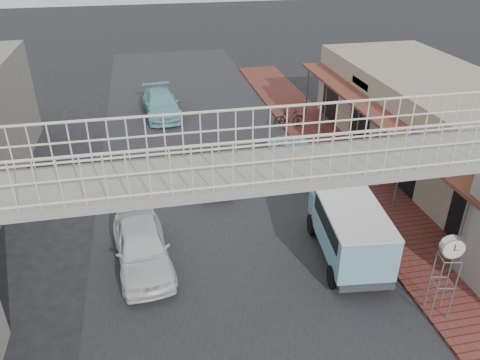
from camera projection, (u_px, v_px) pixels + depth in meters
name	position (u px, v px, depth m)	size (l,w,h in m)	color
ground	(232.00, 245.00, 17.06)	(120.00, 120.00, 0.00)	black
road_strip	(232.00, 245.00, 17.06)	(10.00, 60.00, 0.01)	black
sidewalk	(362.00, 186.00, 20.77)	(3.00, 40.00, 0.10)	brown
shophouse_row	(449.00, 129.00, 21.49)	(7.20, 18.00, 4.00)	gray
footbridge	(260.00, 237.00, 12.10)	(16.40, 2.40, 6.34)	gray
white_hatchback	(142.00, 247.00, 15.76)	(1.75, 4.35, 1.48)	silver
dark_sedan	(212.00, 168.00, 21.05)	(1.39, 4.00, 1.32)	black
angkot_curb	(294.00, 152.00, 22.53)	(2.07, 4.49, 1.25)	#6BB5BB
angkot_far	(161.00, 104.00, 28.35)	(1.99, 4.90, 1.42)	#71B9C5
angkot_van	(350.00, 226.00, 15.76)	(2.40, 4.49, 2.11)	black
motorcycle_near	(352.00, 154.00, 22.46)	(0.64, 1.85, 0.97)	black
motorcycle_far	(289.00, 118.00, 26.54)	(0.49, 1.74, 1.04)	black
street_clock	(451.00, 251.00, 12.88)	(0.70, 0.62, 2.74)	#59595B
arrow_sign	(381.00, 148.00, 19.01)	(1.62, 1.05, 2.72)	#59595B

